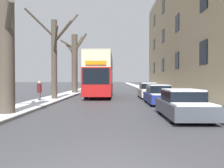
{
  "coord_description": "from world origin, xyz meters",
  "views": [
    {
      "loc": [
        0.18,
        -3.86,
        1.82
      ],
      "look_at": [
        -0.18,
        14.52,
        1.45
      ],
      "focal_mm": 35.0,
      "sensor_mm": 36.0,
      "label": 1
    }
  ],
  "objects_px": {
    "parked_car_0": "(183,105)",
    "parked_car_2": "(148,91)",
    "bare_tree_left_2": "(75,61)",
    "pedestrian_left_sidewalk": "(39,91)",
    "bare_tree_left_0": "(5,38)",
    "double_decker_bus": "(100,73)",
    "parked_car_1": "(158,95)",
    "bare_tree_left_1": "(55,55)",
    "oncoming_van": "(105,83)"
  },
  "relations": [
    {
      "from": "bare_tree_left_1",
      "to": "parked_car_0",
      "type": "distance_m",
      "value": 12.59
    },
    {
      "from": "bare_tree_left_0",
      "to": "double_decker_bus",
      "type": "xyz_separation_m",
      "value": [
        3.74,
        12.74,
        -1.36
      ]
    },
    {
      "from": "parked_car_0",
      "to": "parked_car_1",
      "type": "xyz_separation_m",
      "value": [
        0.0,
        6.1,
        0.03
      ]
    },
    {
      "from": "bare_tree_left_2",
      "to": "pedestrian_left_sidewalk",
      "type": "relative_size",
      "value": 4.56
    },
    {
      "from": "parked_car_1",
      "to": "parked_car_2",
      "type": "relative_size",
      "value": 1.1
    },
    {
      "from": "double_decker_bus",
      "to": "oncoming_van",
      "type": "bearing_deg",
      "value": 91.61
    },
    {
      "from": "bare_tree_left_1",
      "to": "double_decker_bus",
      "type": "bearing_deg",
      "value": 50.51
    },
    {
      "from": "parked_car_0",
      "to": "oncoming_van",
      "type": "bearing_deg",
      "value": 99.12
    },
    {
      "from": "bare_tree_left_0",
      "to": "double_decker_bus",
      "type": "height_order",
      "value": "bare_tree_left_0"
    },
    {
      "from": "oncoming_van",
      "to": "pedestrian_left_sidewalk",
      "type": "xyz_separation_m",
      "value": [
        -3.85,
        -27.0,
        -0.23
      ]
    },
    {
      "from": "parked_car_0",
      "to": "oncoming_van",
      "type": "distance_m",
      "value": 34.45
    },
    {
      "from": "parked_car_2",
      "to": "bare_tree_left_1",
      "type": "bearing_deg",
      "value": -162.91
    },
    {
      "from": "bare_tree_left_1",
      "to": "oncoming_van",
      "type": "height_order",
      "value": "bare_tree_left_1"
    },
    {
      "from": "double_decker_bus",
      "to": "parked_car_2",
      "type": "bearing_deg",
      "value": -20.42
    },
    {
      "from": "parked_car_1",
      "to": "double_decker_bus",
      "type": "bearing_deg",
      "value": 124.94
    },
    {
      "from": "bare_tree_left_2",
      "to": "parked_car_0",
      "type": "height_order",
      "value": "bare_tree_left_2"
    },
    {
      "from": "double_decker_bus",
      "to": "oncoming_van",
      "type": "relative_size",
      "value": 1.9
    },
    {
      "from": "double_decker_bus",
      "to": "parked_car_1",
      "type": "bearing_deg",
      "value": -55.06
    },
    {
      "from": "parked_car_2",
      "to": "bare_tree_left_2",
      "type": "bearing_deg",
      "value": 142.66
    },
    {
      "from": "parked_car_2",
      "to": "parked_car_1",
      "type": "bearing_deg",
      "value": -90.0
    },
    {
      "from": "parked_car_2",
      "to": "pedestrian_left_sidewalk",
      "type": "bearing_deg",
      "value": -155.42
    },
    {
      "from": "bare_tree_left_1",
      "to": "bare_tree_left_2",
      "type": "relative_size",
      "value": 1.0
    },
    {
      "from": "bare_tree_left_0",
      "to": "bare_tree_left_1",
      "type": "distance_m",
      "value": 8.31
    },
    {
      "from": "bare_tree_left_1",
      "to": "pedestrian_left_sidewalk",
      "type": "xyz_separation_m",
      "value": [
        -0.78,
        -1.64,
        -3.01
      ]
    },
    {
      "from": "bare_tree_left_0",
      "to": "parked_car_2",
      "type": "relative_size",
      "value": 1.8
    },
    {
      "from": "bare_tree_left_1",
      "to": "pedestrian_left_sidewalk",
      "type": "height_order",
      "value": "bare_tree_left_1"
    },
    {
      "from": "bare_tree_left_0",
      "to": "bare_tree_left_2",
      "type": "height_order",
      "value": "bare_tree_left_2"
    },
    {
      "from": "parked_car_1",
      "to": "bare_tree_left_0",
      "type": "bearing_deg",
      "value": -146.18
    },
    {
      "from": "bare_tree_left_2",
      "to": "parked_car_1",
      "type": "xyz_separation_m",
      "value": [
        8.53,
        -11.67,
        -3.5
      ]
    },
    {
      "from": "double_decker_bus",
      "to": "bare_tree_left_1",
      "type": "bearing_deg",
      "value": -129.49
    },
    {
      "from": "bare_tree_left_2",
      "to": "oncoming_van",
      "type": "relative_size",
      "value": 1.47
    },
    {
      "from": "bare_tree_left_1",
      "to": "bare_tree_left_2",
      "type": "distance_m",
      "value": 9.14
    },
    {
      "from": "bare_tree_left_2",
      "to": "parked_car_1",
      "type": "relative_size",
      "value": 1.76
    },
    {
      "from": "bare_tree_left_1",
      "to": "parked_car_2",
      "type": "relative_size",
      "value": 1.95
    },
    {
      "from": "bare_tree_left_2",
      "to": "double_decker_bus",
      "type": "relative_size",
      "value": 0.78
    },
    {
      "from": "bare_tree_left_1",
      "to": "pedestrian_left_sidewalk",
      "type": "relative_size",
      "value": 4.57
    },
    {
      "from": "oncoming_van",
      "to": "bare_tree_left_2",
      "type": "bearing_deg",
      "value": -100.72
    },
    {
      "from": "bare_tree_left_0",
      "to": "parked_car_0",
      "type": "relative_size",
      "value": 1.78
    },
    {
      "from": "bare_tree_left_0",
      "to": "double_decker_bus",
      "type": "distance_m",
      "value": 13.35
    },
    {
      "from": "parked_car_0",
      "to": "parked_car_2",
      "type": "height_order",
      "value": "parked_car_2"
    },
    {
      "from": "bare_tree_left_1",
      "to": "parked_car_1",
      "type": "height_order",
      "value": "bare_tree_left_1"
    },
    {
      "from": "double_decker_bus",
      "to": "parked_car_0",
      "type": "height_order",
      "value": "double_decker_bus"
    },
    {
      "from": "bare_tree_left_2",
      "to": "oncoming_van",
      "type": "bearing_deg",
      "value": 79.28
    },
    {
      "from": "oncoming_van",
      "to": "bare_tree_left_0",
      "type": "bearing_deg",
      "value": -95.34
    },
    {
      "from": "bare_tree_left_2",
      "to": "parked_car_2",
      "type": "bearing_deg",
      "value": -37.34
    },
    {
      "from": "bare_tree_left_0",
      "to": "parked_car_2",
      "type": "xyz_separation_m",
      "value": [
        8.61,
        10.93,
        -3.18
      ]
    },
    {
      "from": "parked_car_1",
      "to": "bare_tree_left_1",
      "type": "bearing_deg",
      "value": 163.43
    },
    {
      "from": "bare_tree_left_2",
      "to": "parked_car_0",
      "type": "bearing_deg",
      "value": -64.36
    },
    {
      "from": "bare_tree_left_2",
      "to": "parked_car_2",
      "type": "xyz_separation_m",
      "value": [
        8.53,
        -6.51,
        -3.47
      ]
    },
    {
      "from": "bare_tree_left_1",
      "to": "double_decker_bus",
      "type": "relative_size",
      "value": 0.78
    }
  ]
}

